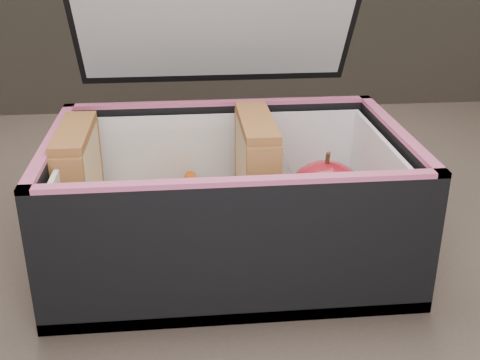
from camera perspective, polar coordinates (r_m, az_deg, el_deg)
The scene contains 8 objects.
kitchen_table at distance 0.58m, azimuth 4.14°, elevation -13.82°, with size 1.20×0.80×0.75m.
lunch_bag at distance 0.48m, azimuth -1.12°, elevation -0.85°, with size 0.27×0.28×0.25m.
plastic_tub at distance 0.49m, azimuth -6.66°, elevation -1.80°, with size 0.18×0.13×0.08m, color white, non-canonical shape.
sandwich_left at distance 0.49m, azimuth -14.93°, elevation -0.62°, with size 0.02×0.09×0.10m.
sandwich_right at distance 0.49m, azimuth 1.52°, elevation 0.23°, with size 0.03×0.09×0.10m.
carrot_sticks at distance 0.50m, azimuth -6.41°, elevation -3.61°, with size 0.05×0.12×0.03m.
paper_napkin at distance 0.51m, azimuth 8.25°, elevation -4.88°, with size 0.07×0.07×0.01m, color white.
red_apple at distance 0.50m, azimuth 8.09°, elevation -1.52°, with size 0.07×0.07×0.07m.
Camera 1 is at (-0.08, -0.45, 1.01)m, focal length 45.00 mm.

